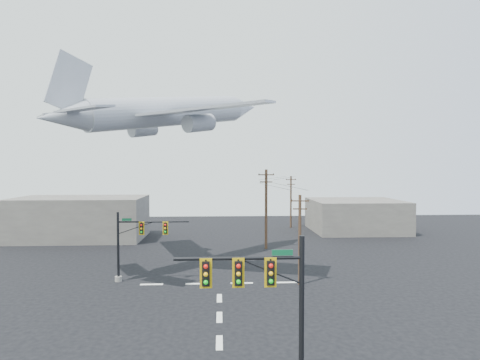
{
  "coord_description": "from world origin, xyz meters",
  "views": [
    {
      "loc": [
        0.03,
        -23.42,
        10.48
      ],
      "look_at": [
        1.48,
        5.0,
        9.48
      ],
      "focal_mm": 30.0,
      "sensor_mm": 36.0,
      "label": 1
    }
  ],
  "objects": [
    {
      "name": "building_right",
      "position": [
        22.0,
        40.0,
        2.5
      ],
      "size": [
        14.0,
        12.0,
        5.0
      ],
      "primitive_type": "cube",
      "color": "slate",
      "rests_on": "ground"
    },
    {
      "name": "utility_pole_b",
      "position": [
        5.89,
        26.73,
        5.26
      ],
      "size": [
        2.03,
        0.43,
        10.06
      ],
      "rotation": [
        0.0,
        0.0,
        -0.14
      ],
      "color": "#4A2D20",
      "rests_on": "ground"
    },
    {
      "name": "signal_mast_far",
      "position": [
        -7.75,
        13.11,
        3.43
      ],
      "size": [
        6.74,
        0.7,
        6.32
      ],
      "color": "gray",
      "rests_on": "ground"
    },
    {
      "name": "lane_markings",
      "position": [
        0.0,
        5.33,
        0.01
      ],
      "size": [
        14.0,
        21.2,
        0.01
      ],
      "color": "white",
      "rests_on": "ground"
    },
    {
      "name": "building_left",
      "position": [
        -20.0,
        35.0,
        3.0
      ],
      "size": [
        18.0,
        10.0,
        6.0
      ],
      "primitive_type": "cube",
      "color": "slate",
      "rests_on": "ground"
    },
    {
      "name": "ground",
      "position": [
        0.0,
        0.0,
        0.0
      ],
      "size": [
        120.0,
        120.0,
        0.0
      ],
      "primitive_type": "plane",
      "color": "black",
      "rests_on": "ground"
    },
    {
      "name": "power_lines",
      "position": [
        7.84,
        27.79,
        8.55
      ],
      "size": [
        7.95,
        32.53,
        0.41
      ],
      "color": "black"
    },
    {
      "name": "utility_pole_a",
      "position": [
        7.07,
        11.28,
        4.16
      ],
      "size": [
        1.59,
        0.29,
        7.95
      ],
      "rotation": [
        0.0,
        0.0,
        -0.11
      ],
      "color": "#4A2D20",
      "rests_on": "ground"
    },
    {
      "name": "utility_pole_c",
      "position": [
        12.11,
        43.81,
        4.6
      ],
      "size": [
        1.8,
        0.33,
        8.78
      ],
      "rotation": [
        0.0,
        0.0,
        0.12
      ],
      "color": "#4A2D20",
      "rests_on": "ground"
    },
    {
      "name": "signal_mast_near",
      "position": [
        2.39,
        -5.03,
        4.05
      ],
      "size": [
        6.34,
        0.79,
        7.22
      ],
      "color": "gray",
      "rests_on": "ground"
    },
    {
      "name": "airliner",
      "position": [
        -5.05,
        18.6,
        16.05
      ],
      "size": [
        22.56,
        22.46,
        7.18
      ],
      "rotation": [
        0.0,
        -0.14,
        0.78
      ],
      "color": "#A6A9B2"
    }
  ]
}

